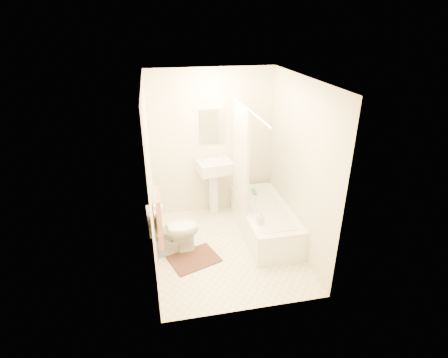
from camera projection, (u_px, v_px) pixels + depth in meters
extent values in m
plane|color=beige|center=(227.00, 248.00, 5.09)|extent=(2.40, 2.40, 0.00)
plane|color=white|center=(228.00, 79.00, 4.08)|extent=(2.40, 2.40, 0.00)
cube|color=beige|center=(212.00, 144.00, 5.65)|extent=(2.00, 0.02, 2.40)
cube|color=beige|center=(150.00, 179.00, 4.40)|extent=(0.02, 2.40, 2.40)
cube|color=beige|center=(299.00, 167.00, 4.77)|extent=(0.02, 2.40, 2.40)
cube|color=white|center=(212.00, 126.00, 5.51)|extent=(0.40, 0.03, 0.55)
cylinder|color=silver|center=(250.00, 110.00, 4.39)|extent=(0.03, 1.70, 0.03)
cube|color=silver|center=(241.00, 157.00, 5.08)|extent=(0.04, 0.80, 1.55)
cylinder|color=silver|center=(155.00, 195.00, 4.23)|extent=(0.02, 0.60, 0.02)
cube|color=#CC7266|center=(159.00, 217.00, 4.37)|extent=(0.06, 0.45, 0.66)
cylinder|color=white|center=(159.00, 209.00, 4.73)|extent=(0.11, 0.12, 0.12)
imported|color=white|center=(174.00, 230.00, 4.90)|extent=(0.74, 0.45, 0.70)
cube|color=#49271C|center=(194.00, 259.00, 4.85)|extent=(0.77, 0.67, 0.02)
imported|color=white|center=(260.00, 218.00, 4.80)|extent=(0.10, 0.10, 0.19)
cube|color=#39A571|center=(254.00, 192.00, 5.69)|extent=(0.07, 0.19, 0.04)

